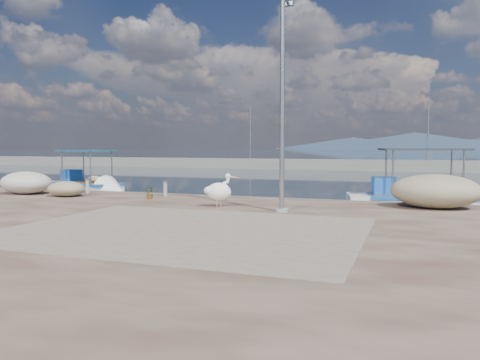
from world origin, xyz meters
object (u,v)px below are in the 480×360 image
(boat_right, at_px, (420,204))
(pelican, at_px, (219,191))
(bollard_near, at_px, (165,188))
(boat_left, at_px, (87,188))
(lamp_post, at_px, (282,111))

(boat_right, bearing_deg, pelican, -151.83)
(boat_right, bearing_deg, bollard_near, -175.23)
(boat_left, xyz_separation_m, pelican, (11.35, -7.13, 0.84))
(lamp_post, bearing_deg, boat_right, 54.90)
(lamp_post, bearing_deg, bollard_near, 153.75)
(lamp_post, bearing_deg, boat_left, 151.34)
(boat_right, relative_size, bollard_near, 9.74)
(boat_right, distance_m, pelican, 8.97)
(boat_left, xyz_separation_m, boat_right, (18.10, -1.29, 0.01))
(boat_left, height_order, bollard_near, boat_left)
(bollard_near, bearing_deg, pelican, -35.56)
(boat_left, bearing_deg, bollard_near, -15.40)
(pelican, bearing_deg, boat_right, 23.15)
(bollard_near, bearing_deg, boat_right, 17.45)
(lamp_post, distance_m, bollard_near, 7.30)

